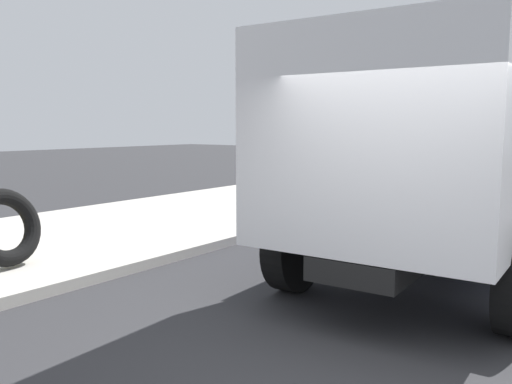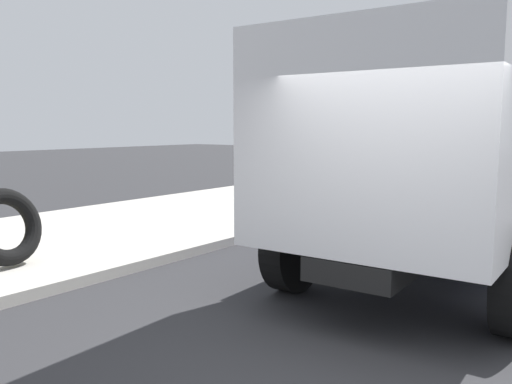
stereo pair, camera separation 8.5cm
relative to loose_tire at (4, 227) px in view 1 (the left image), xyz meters
The scene contains 2 objects.
loose_tire is the anchor object (origin of this frame).
dump_truck_blue 6.13m from the loose_tire, 48.27° to the right, with size 7.10×3.05×3.00m.
Camera 1 is at (-3.36, -1.62, 2.03)m, focal length 37.16 mm.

